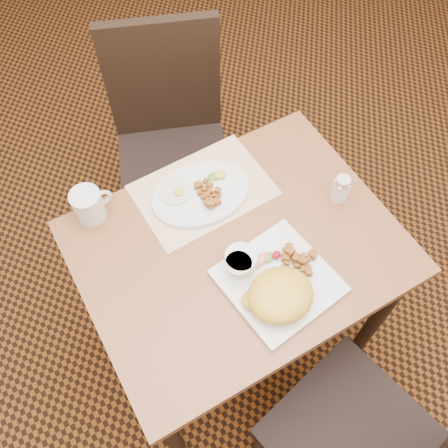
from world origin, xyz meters
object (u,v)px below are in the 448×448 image
(plate_square, at_px, (278,281))
(plate_oval, at_px, (201,194))
(salt_shaker, at_px, (341,189))
(table, at_px, (238,263))
(coffee_mug, at_px, (89,205))
(chair_far, at_px, (171,135))

(plate_square, xyz_separation_m, plate_oval, (-0.05, 0.36, 0.00))
(plate_square, relative_size, salt_shaker, 2.80)
(table, bearing_deg, plate_square, -77.45)
(table, distance_m, salt_shaker, 0.38)
(plate_square, height_order, salt_shaker, salt_shaker)
(plate_square, distance_m, plate_oval, 0.36)
(table, distance_m, plate_oval, 0.24)
(table, relative_size, plate_oval, 2.96)
(table, distance_m, coffee_mug, 0.47)
(plate_oval, distance_m, salt_shaker, 0.42)
(plate_oval, height_order, coffee_mug, coffee_mug)
(chair_far, xyz_separation_m, coffee_mug, (-0.41, -0.34, 0.26))
(table, height_order, coffee_mug, coffee_mug)
(chair_far, xyz_separation_m, plate_oval, (-0.10, -0.44, 0.22))
(plate_oval, relative_size, coffee_mug, 2.54)
(salt_shaker, bearing_deg, chair_far, 111.35)
(table, height_order, plate_oval, plate_oval)
(plate_oval, bearing_deg, plate_square, -82.73)
(chair_far, distance_m, plate_square, 0.83)
(chair_far, bearing_deg, coffee_mug, 60.54)
(chair_far, bearing_deg, plate_square, 107.22)
(plate_square, distance_m, coffee_mug, 0.59)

